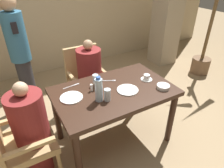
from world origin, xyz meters
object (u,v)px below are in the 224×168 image
Objects in this scene: bowl_small at (163,87)px; glass_tall_near at (96,80)px; plate_main_right at (71,98)px; glass_tall_mid at (107,95)px; chair_far_side at (86,77)px; diner_in_left_chair at (32,131)px; plate_main_left at (128,90)px; teacup_with_saucer at (146,77)px; standing_host at (20,52)px; potted_palm at (210,26)px; chair_left_side at (18,140)px; diner_in_far_chair at (90,78)px; water_bottle at (99,90)px.

glass_tall_near is at bearing 144.97° from bowl_small.
plate_main_right is 1.81× the size of glass_tall_mid.
plate_main_right is 0.34m from glass_tall_near.
chair_far_side is 7.27× the size of glass_tall_near.
diner_in_left_chair is 1.39m from bowl_small.
plate_main_left is at bearing 10.42° from glass_tall_mid.
plate_main_right is at bearing 144.71° from glass_tall_mid.
glass_tall_mid reaches higher than plate_main_left.
diner_in_left_chair reaches higher than teacup_with_saucer.
potted_palm is at bearing -10.29° from standing_host.
diner_in_left_chair is 4.73× the size of plate_main_right.
chair_left_side is at bearing 171.25° from glass_tall_mid.
diner_in_far_chair is at bearing 74.75° from glass_tall_near.
bowl_small is at bearing -11.67° from water_bottle.
water_bottle is at bearing -104.23° from chair_far_side.
bowl_small is at bearing -64.94° from chair_far_side.
diner_in_far_chair reaches higher than diner_in_left_chair.
water_bottle is at bearing 168.33° from bowl_small.
teacup_with_saucer reaches higher than plate_main_left.
bowl_small reaches higher than plate_main_right.
chair_left_side is at bearing 173.32° from water_bottle.
bowl_small is at bearing -61.60° from diner_in_far_chair.
chair_far_side is at bearing 115.06° from bowl_small.
plate_main_left is at bearing 1.57° from water_bottle.
glass_tall_mid is at bearing -161.87° from potted_palm.
chair_left_side and chair_far_side have the same top height.
diner_in_left_chair reaches higher than bowl_small.
diner_in_far_chair reaches higher than plate_main_right.
teacup_with_saucer is at bearing 0.21° from diner_in_left_chair.
chair_left_side reaches higher than plate_main_left.
diner_in_left_chair is 8.56× the size of glass_tall_near.
bowl_small is (0.04, -0.24, -0.01)m from teacup_with_saucer.
glass_tall_mid is at bearing -100.91° from diner_in_far_chair.
standing_host is at bearing 77.63° from chair_left_side.
glass_tall_near is at bearing 18.46° from plate_main_right.
bowl_small is (1.36, -0.24, 0.20)m from diner_in_left_chair.
plate_main_left is (0.12, -0.73, 0.18)m from diner_in_far_chair.
chair_left_side is 1.00× the size of chair_far_side.
standing_host is at bearing 133.15° from teacup_with_saucer.
glass_tall_near is at bearing -105.25° from diner_in_far_chair.
bowl_small is at bearing -18.80° from plate_main_right.
water_bottle is at bearing -178.43° from plate_main_left.
plate_main_right is at bearing -128.26° from diner_in_far_chair.
plate_main_right is 1.65× the size of bowl_small.
standing_host is at bearing 169.71° from potted_palm.
diner_in_far_chair is 0.74m from plate_main_right.
teacup_with_saucer is (1.32, 0.00, 0.20)m from diner_in_left_chair.
plate_main_right is at bearing -161.54° from glass_tall_near.
diner_in_far_chair is 0.53m from glass_tall_near.
chair_left_side is 1.21m from diner_in_far_chair.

